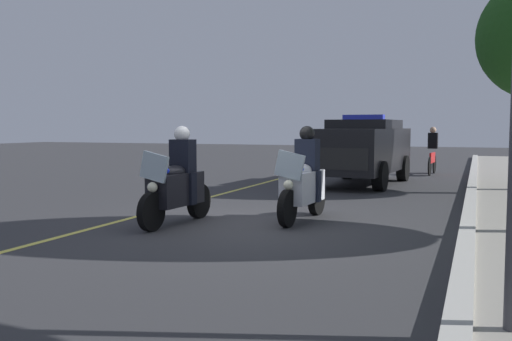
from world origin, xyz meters
TOP-DOWN VIEW (x-y plane):
  - ground_plane at (0.00, 0.00)m, footprint 80.00×80.00m
  - curb_strip at (0.00, 3.68)m, footprint 48.00×0.24m
  - lane_stripe_center at (0.00, -2.21)m, footprint 48.00×0.12m
  - police_motorcycle_lead_left at (0.39, -1.09)m, footprint 2.14×0.61m
  - police_motorcycle_lead_right at (-0.78, 0.86)m, footprint 2.14×0.61m
  - police_suv at (-7.63, 0.63)m, footprint 5.02×2.35m
  - cyclist_background at (-11.90, 2.30)m, footprint 1.76×0.34m

SIDE VIEW (x-z plane):
  - ground_plane at x=0.00m, z-range 0.00..0.00m
  - lane_stripe_center at x=0.00m, z-range 0.00..0.01m
  - curb_strip at x=0.00m, z-range 0.00..0.15m
  - police_motorcycle_lead_left at x=0.39m, z-range -0.16..1.56m
  - police_motorcycle_lead_right at x=-0.78m, z-range -0.16..1.56m
  - cyclist_background at x=-11.90m, z-range 0.00..1.69m
  - police_suv at x=-7.63m, z-range 0.04..2.09m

